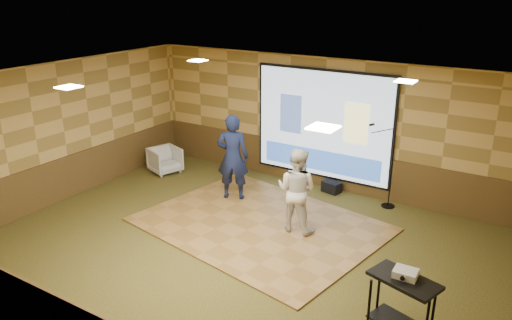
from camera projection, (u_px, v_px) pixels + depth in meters
The scene contains 17 objects.
ground at pixel (239, 248), 9.00m from camera, with size 9.00×9.00×0.00m, color #2A3216.
room_shell at pixel (237, 138), 8.29m from camera, with size 9.04×7.04×3.02m.
wainscot_back at pixel (321, 167), 11.63m from camera, with size 9.00×0.04×0.95m, color #523A1B.
wainscot_left at pixel (71, 176), 11.06m from camera, with size 0.04×7.00×0.95m, color #523A1B.
projector_screen at pixel (322, 126), 11.25m from camera, with size 3.32×0.06×2.52m.
downlight_nw at pixel (198, 61), 10.53m from camera, with size 0.32×0.32×0.02m, color beige.
downlight_ne at pixel (406, 81), 8.35m from camera, with size 0.32×0.32×0.02m, color beige.
downlight_sw at pixel (69, 87), 7.89m from camera, with size 0.32×0.32×0.02m, color beige.
downlight_se at pixel (323, 128), 5.71m from camera, with size 0.32×0.32×0.02m, color beige.
dance_floor at pixel (260, 224), 9.87m from camera, with size 4.45×3.39×0.03m, color olive.
player_left at pixel (233, 157), 10.75m from camera, with size 0.69×0.45×1.89m, color #151E43.
player_right at pixel (297, 190), 9.36m from camera, with size 0.80×0.62×1.64m, color silver.
av_table at pixel (402, 297), 6.53m from camera, with size 0.89×0.47×0.93m.
projector at pixel (406, 273), 6.46m from camera, with size 0.30×0.25×0.10m, color silver.
mic_stand at pixel (387, 185), 10.55m from camera, with size 0.70×0.29×1.79m.
banquet_chair at pixel (165, 160), 12.50m from camera, with size 0.69×0.71×0.64m, color gray.
duffel_bag at pixel (331, 187), 11.37m from camera, with size 0.40×0.27×0.25m, color black.
Camera 1 is at (4.44, -6.58, 4.55)m, focal length 35.00 mm.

